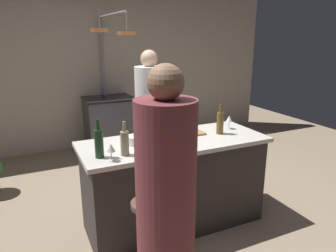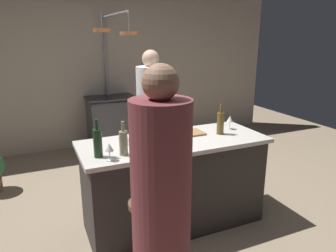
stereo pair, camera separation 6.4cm
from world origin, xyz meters
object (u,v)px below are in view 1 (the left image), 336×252
object	(u,v)px
pepper_mill	(152,140)
bar_stool_left	(149,238)
wine_bottle_white	(125,143)
mixing_bowl_ceramic	(136,140)
wine_glass_near_left_guest	(111,148)
mixing_bowl_blue	(148,134)
chef	(150,124)
guest_left	(166,216)
wine_bottle_amber	(220,122)
cutting_board	(188,133)
wine_bottle_green	(158,130)
wine_bottle_red	(99,143)
stove_range	(110,124)
wine_glass_near_right_guest	(229,119)

from	to	relation	value
pepper_mill	bar_stool_left	bearing A→B (deg)	-116.01
bar_stool_left	pepper_mill	size ratio (longest dim) A/B	3.24
wine_bottle_white	mixing_bowl_ceramic	bearing A→B (deg)	51.10
wine_glass_near_left_guest	mixing_bowl_blue	size ratio (longest dim) A/B	0.68
chef	bar_stool_left	distance (m)	1.78
guest_left	wine_glass_near_left_guest	bearing A→B (deg)	99.60
bar_stool_left	mixing_bowl_blue	world-z (taller)	mixing_bowl_blue
wine_bottle_amber	chef	bearing A→B (deg)	110.19
cutting_board	wine_bottle_green	world-z (taller)	wine_bottle_green
guest_left	mixing_bowl_ceramic	bearing A→B (deg)	79.89
wine_bottle_red	pepper_mill	bearing A→B (deg)	-8.22
chef	wine_bottle_amber	world-z (taller)	chef
stove_range	bar_stool_left	world-z (taller)	stove_range
chef	guest_left	size ratio (longest dim) A/B	0.99
stove_range	bar_stool_left	bearing A→B (deg)	-99.65
chef	mixing_bowl_ceramic	bearing A→B (deg)	-118.61
wine_glass_near_right_guest	mixing_bowl_ceramic	world-z (taller)	wine_glass_near_right_guest
wine_bottle_green	wine_bottle_white	xyz separation A→B (m)	(-0.38, -0.18, -0.01)
stove_range	mixing_bowl_blue	bearing A→B (deg)	-95.10
bar_stool_left	guest_left	size ratio (longest dim) A/B	0.40
wine_glass_near_left_guest	wine_glass_near_right_guest	xyz separation A→B (m)	(1.38, 0.35, 0.00)
wine_bottle_amber	wine_glass_near_right_guest	distance (m)	0.22
wine_bottle_red	wine_bottle_amber	size ratio (longest dim) A/B	1.04
bar_stool_left	wine_bottle_white	distance (m)	0.77
bar_stool_left	wine_bottle_white	world-z (taller)	wine_bottle_white
mixing_bowl_blue	pepper_mill	bearing A→B (deg)	-106.77
wine_bottle_red	wine_bottle_amber	xyz separation A→B (m)	(1.26, 0.13, -0.01)
pepper_mill	wine_bottle_green	xyz separation A→B (m)	(0.15, 0.20, 0.01)
pepper_mill	wine_glass_near_right_guest	xyz separation A→B (m)	(1.01, 0.30, 0.00)
mixing_bowl_ceramic	wine_bottle_white	bearing A→B (deg)	-128.90
pepper_mill	mixing_bowl_blue	xyz separation A→B (m)	(0.12, 0.39, -0.07)
wine_bottle_green	wine_bottle_white	world-z (taller)	wine_bottle_green
wine_bottle_red	wine_glass_near_left_guest	distance (m)	0.13
wine_bottle_red	mixing_bowl_ceramic	size ratio (longest dim) A/B	1.86
pepper_mill	wine_bottle_white	xyz separation A→B (m)	(-0.23, 0.02, 0.00)
wine_bottle_green	stove_range	bearing A→B (deg)	85.99
mixing_bowl_ceramic	pepper_mill	bearing A→B (deg)	-78.02
wine_bottle_red	wine_bottle_white	distance (m)	0.21
wine_glass_near_right_guest	mixing_bowl_ceramic	xyz separation A→B (m)	(-1.07, -0.06, -0.07)
pepper_mill	mixing_bowl_blue	size ratio (longest dim) A/B	0.98
wine_bottle_amber	wine_glass_near_right_guest	xyz separation A→B (m)	(0.19, 0.11, -0.01)
wine_bottle_amber	mixing_bowl_blue	world-z (taller)	wine_bottle_amber
pepper_mill	wine_bottle_white	size ratio (longest dim) A/B	0.73
pepper_mill	mixing_bowl_ceramic	distance (m)	0.26
mixing_bowl_blue	cutting_board	bearing A→B (deg)	-9.72
chef	mixing_bowl_blue	bearing A→B (deg)	-113.36
mixing_bowl_blue	wine_bottle_red	bearing A→B (deg)	-149.15
guest_left	stove_range	bearing A→B (deg)	80.82
wine_glass_near_left_guest	mixing_bowl_blue	world-z (taller)	wine_glass_near_left_guest
wine_bottle_red	mixing_bowl_blue	bearing A→B (deg)	30.85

